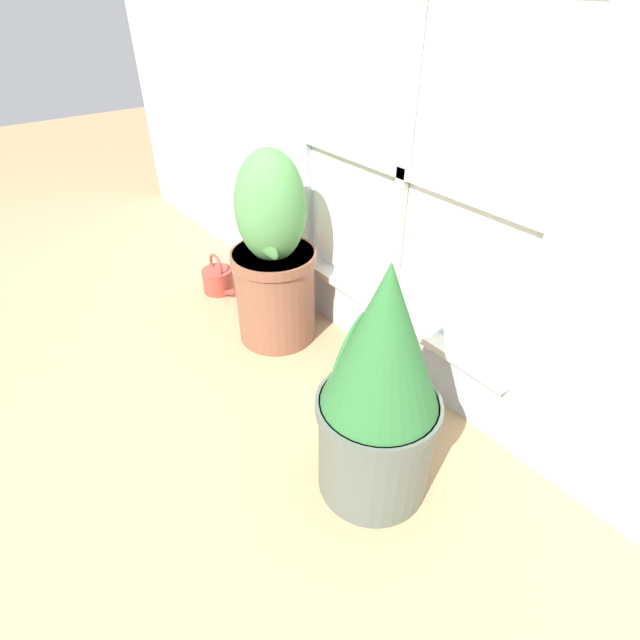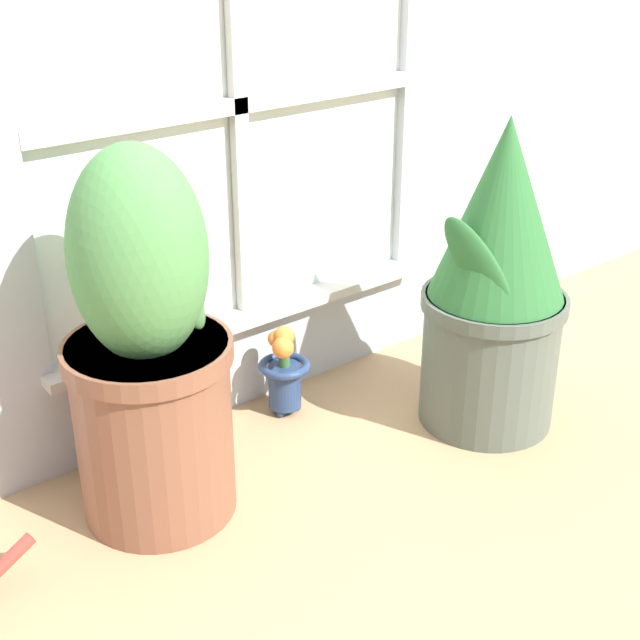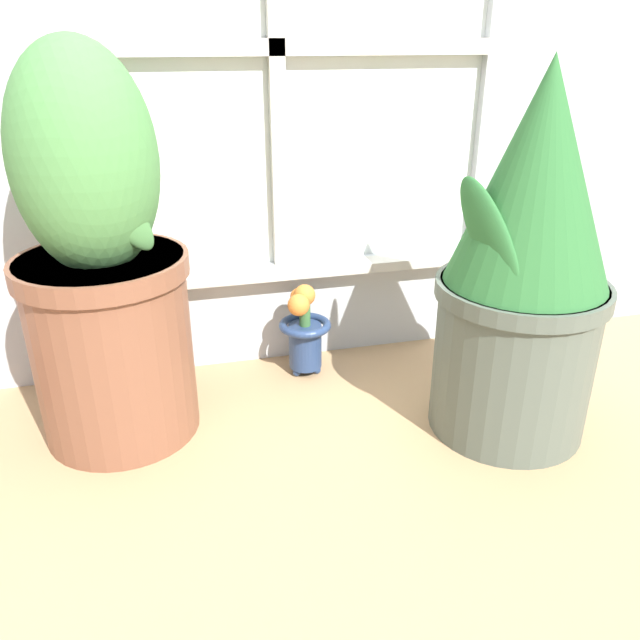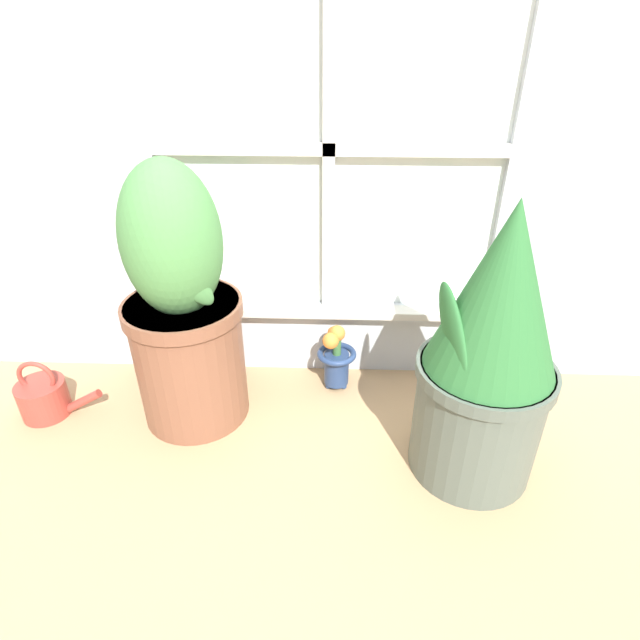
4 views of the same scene
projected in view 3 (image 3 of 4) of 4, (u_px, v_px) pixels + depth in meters
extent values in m
plane|color=tan|center=(343.00, 489.00, 1.17)|extent=(10.00, 10.00, 0.00)
cube|color=#B2B7BC|center=(282.00, 308.00, 1.62)|extent=(1.01, 0.05, 0.26)
cube|color=white|center=(274.00, 47.00, 1.37)|extent=(1.01, 0.02, 0.99)
cube|color=#BCB7AD|center=(276.00, 47.00, 1.35)|extent=(0.04, 0.02, 0.99)
cube|color=#BCB7AD|center=(276.00, 47.00, 1.35)|extent=(1.01, 0.02, 0.04)
cube|color=#BCB7AD|center=(284.00, 272.00, 1.53)|extent=(1.07, 0.06, 0.02)
cylinder|color=brown|center=(114.00, 347.00, 1.27)|extent=(0.32, 0.32, 0.39)
cylinder|color=brown|center=(101.00, 266.00, 1.20)|extent=(0.34, 0.34, 0.04)
cylinder|color=#38281E|center=(100.00, 259.00, 1.19)|extent=(0.29, 0.29, 0.01)
ellipsoid|color=#477F42|center=(85.00, 161.00, 1.12)|extent=(0.26, 0.26, 0.43)
ellipsoid|color=#477F42|center=(124.00, 215.00, 1.10)|extent=(0.14, 0.12, 0.18)
cylinder|color=#4C564C|center=(512.00, 356.00, 1.29)|extent=(0.32, 0.32, 0.33)
cylinder|color=#4C564C|center=(522.00, 290.00, 1.23)|extent=(0.34, 0.34, 0.03)
cylinder|color=#38281E|center=(523.00, 284.00, 1.23)|extent=(0.30, 0.30, 0.01)
cone|color=#28602D|center=(539.00, 175.00, 1.14)|extent=(0.31, 0.31, 0.42)
ellipsoid|color=#28602D|center=(490.00, 239.00, 1.13)|extent=(0.09, 0.23, 0.25)
sphere|color=navy|center=(303.00, 363.00, 1.60)|extent=(0.02, 0.02, 0.02)
sphere|color=navy|center=(297.00, 372.00, 1.55)|extent=(0.02, 0.02, 0.02)
sphere|color=navy|center=(317.00, 370.00, 1.56)|extent=(0.02, 0.02, 0.02)
cylinder|color=navy|center=(305.00, 346.00, 1.54)|extent=(0.08, 0.08, 0.11)
torus|color=navy|center=(305.00, 325.00, 1.52)|extent=(0.13, 0.13, 0.02)
cylinder|color=#386633|center=(305.00, 314.00, 1.51)|extent=(0.03, 0.03, 0.06)
sphere|color=orange|center=(305.00, 295.00, 1.49)|extent=(0.05, 0.05, 0.05)
sphere|color=orange|center=(299.00, 296.00, 1.50)|extent=(0.04, 0.04, 0.04)
sphere|color=orange|center=(299.00, 305.00, 1.47)|extent=(0.05, 0.05, 0.05)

